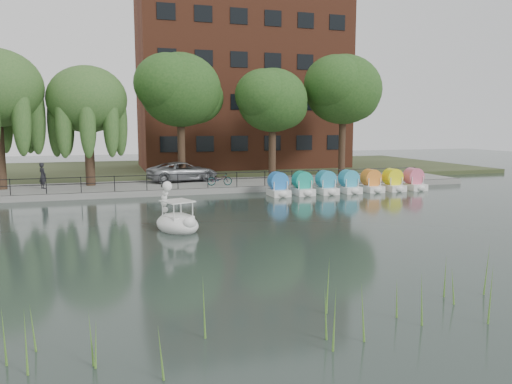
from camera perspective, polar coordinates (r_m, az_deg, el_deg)
name	(u,v)px	position (r m, az deg, el deg)	size (l,w,h in m)	color
ground_plane	(273,236)	(20.89, 1.94, -5.01)	(120.00, 120.00, 0.00)	#35423E
promenade	(200,186)	(36.14, -6.39, 0.70)	(40.00, 6.00, 0.40)	gray
kerb	(209,191)	(33.27, -5.44, 0.10)	(40.00, 0.25, 0.40)	gray
land_strip	(173,169)	(49.89, -9.42, 2.56)	(60.00, 22.00, 0.36)	#47512D
railing	(208,177)	(33.35, -5.53, 1.76)	(32.00, 0.05, 1.00)	black
apartment_building	(241,76)	(51.29, -1.68, 13.07)	(20.00, 10.07, 18.00)	#4C1E16
willow_mid	(87,100)	(36.28, -18.74, 9.94)	(5.32, 5.32, 8.15)	#473323
broadleaf_center	(180,91)	(37.75, -8.66, 11.39)	(6.00, 6.00, 9.25)	#473323
broadleaf_right	(272,101)	(38.91, 1.89, 10.37)	(5.40, 5.40, 8.32)	#473323
broadleaf_far	(343,90)	(42.43, 9.94, 11.41)	(6.30, 6.30, 9.71)	#473323
minivan	(183,170)	(37.37, -8.34, 2.48)	(5.96, 2.74, 1.66)	gray
bicycle	(220,178)	(34.63, -4.19, 1.59)	(1.72, 0.60, 1.00)	gray
pedestrian	(43,174)	(35.59, -23.21, 1.93)	(0.71, 0.48, 1.98)	black
swan_boat	(177,220)	(22.08, -9.07, -3.19)	(2.34, 2.87, 2.10)	white
pedal_boat_row	(349,184)	(34.42, 10.58, 0.95)	(11.35, 1.70, 1.40)	white
reed_bank	(475,288)	(13.66, 23.78, -10.03)	(24.00, 2.40, 1.20)	#669938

